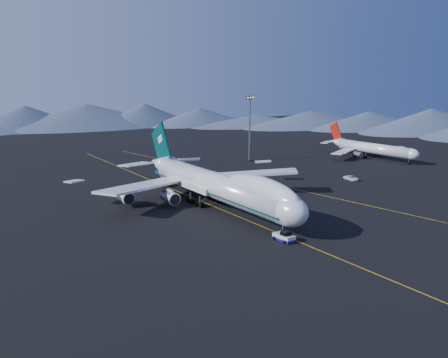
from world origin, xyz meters
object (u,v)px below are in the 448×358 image
boeing_747 (217,185)px  pushback_tug (284,238)px  floodlight_mast (250,128)px  service_van (351,178)px  second_jet (371,148)px

boeing_747 → pushback_tug: (-2.08, -29.53, -5.17)m
pushback_tug → floodlight_mast: size_ratio=0.19×
pushback_tug → service_van: bearing=28.1°
service_van → floodlight_mast: bearing=100.4°
second_jet → pushback_tug: bearing=-148.7°
pushback_tug → service_van: pushback_tug is taller
second_jet → service_van: second_jet is taller
second_jet → floodlight_mast: floodlight_mast is taller
pushback_tug → service_van: 67.18m
pushback_tug → second_jet: size_ratio=0.10×
pushback_tug → floodlight_mast: 100.91m
service_van → floodlight_mast: size_ratio=0.21×
service_van → pushback_tug: bearing=-142.6°
boeing_747 → floodlight_mast: 75.19m
second_jet → service_van: size_ratio=8.73×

